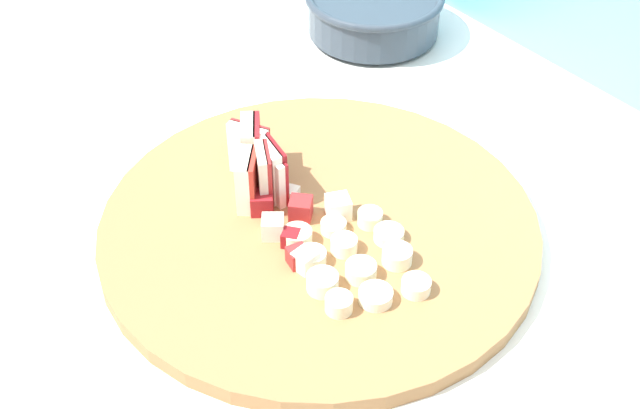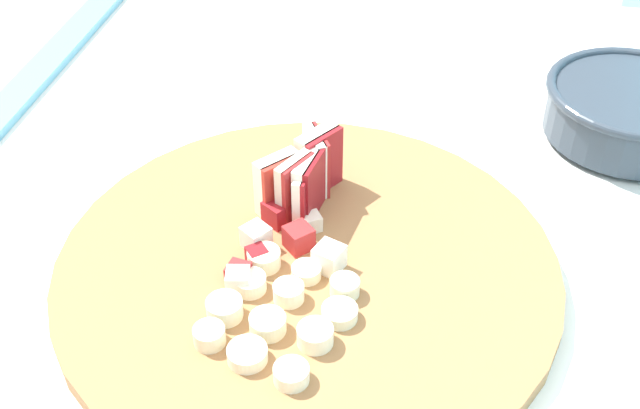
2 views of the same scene
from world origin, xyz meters
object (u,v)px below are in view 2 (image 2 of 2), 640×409
at_px(apple_wedge_fan, 305,177).
at_px(apple_dice_pile, 280,245).
at_px(banana_slice_rows, 277,311).
at_px(cutting_board, 307,268).
at_px(ceramic_bowl, 631,109).

xyz_separation_m(apple_wedge_fan, apple_dice_pile, (0.07, -0.01, -0.02)).
bearing_deg(banana_slice_rows, apple_dice_pile, -169.62).
bearing_deg(apple_dice_pile, banana_slice_rows, 10.38).
bearing_deg(cutting_board, apple_dice_pile, -101.67).
distance_m(apple_dice_pile, ceramic_bowl, 0.39).
relative_size(apple_wedge_fan, banana_slice_rows, 0.64).
relative_size(apple_wedge_fan, apple_dice_pile, 0.79).
bearing_deg(banana_slice_rows, apple_wedge_fan, -177.42).
height_order(apple_dice_pile, ceramic_bowl, ceramic_bowl).
bearing_deg(ceramic_bowl, cutting_board, -47.23).
relative_size(cutting_board, apple_wedge_fan, 4.73).
distance_m(cutting_board, apple_wedge_fan, 0.08).
bearing_deg(apple_wedge_fan, ceramic_bowl, 121.82).
bearing_deg(cutting_board, banana_slice_rows, -9.12).
relative_size(apple_dice_pile, banana_slice_rows, 0.82).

